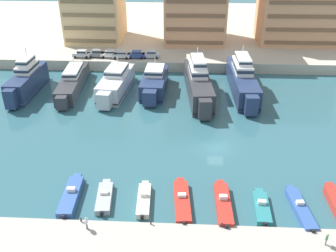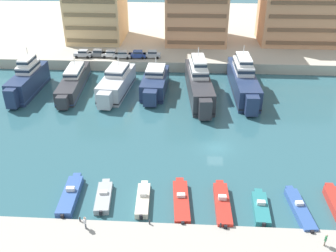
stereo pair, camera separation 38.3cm
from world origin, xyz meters
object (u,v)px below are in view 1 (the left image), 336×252
motorboat_grey_left (104,197)px  motorboat_red_center (223,204)px  motorboat_blue_far_left (71,196)px  motorboat_red_center_left (182,201)px  yacht_navy_center_right (242,80)px  motorboat_teal_center_right (262,207)px  motorboat_cream_mid_left (144,200)px  car_silver_center_right (151,54)px  car_silver_far_left (82,54)px  yacht_silver_mid_left (116,83)px  motorboat_blue_mid_right (300,209)px  pedestrian_mid_deck (327,238)px  car_white_mid_left (110,54)px  car_blue_center (136,54)px  yacht_charcoal_center (198,82)px  pedestrian_near_edge (86,222)px  yacht_navy_far_left (27,81)px  car_silver_center_left (121,54)px  car_grey_left (96,53)px  yacht_charcoal_left (73,82)px

motorboat_grey_left → motorboat_red_center: 14.96m
motorboat_blue_far_left → motorboat_red_center_left: 14.09m
motorboat_blue_far_left → motorboat_red_center: size_ratio=0.98×
yacht_navy_center_right → motorboat_teal_center_right: (-1.82, -35.90, -2.29)m
motorboat_cream_mid_left → car_silver_center_right: (-3.47, 48.63, 2.94)m
car_silver_far_left → yacht_silver_mid_left: bearing=-53.8°
motorboat_blue_mid_right → car_silver_center_right: bearing=114.7°
pedestrian_mid_deck → motorboat_cream_mid_left: bearing=162.4°
car_silver_center_right → pedestrian_mid_deck: size_ratio=2.61×
car_white_mid_left → car_blue_center: (6.39, -0.09, 0.00)m
car_silver_center_right → car_blue_center: bearing=-175.6°
yacht_charcoal_center → car_silver_center_right: 18.85m
pedestrian_near_edge → motorboat_cream_mid_left: bearing=42.9°
yacht_navy_center_right → motorboat_red_center_left: bearing=-108.2°
motorboat_grey_left → motorboat_blue_far_left: bearing=-178.5°
yacht_charcoal_center → pedestrian_near_edge: size_ratio=13.70×
yacht_navy_far_left → motorboat_teal_center_right: bearing=-38.4°
yacht_silver_mid_left → car_white_mid_left: bearing=105.0°
car_silver_center_right → pedestrian_near_edge: bearing=-92.5°
yacht_silver_mid_left → car_silver_center_left: yacht_silver_mid_left is taller
pedestrian_mid_deck → car_grey_left: bearing=123.8°
car_blue_center → motorboat_grey_left: bearing=-87.8°
motorboat_red_center → car_grey_left: bearing=118.3°
motorboat_blue_far_left → motorboat_teal_center_right: (23.87, -0.77, -0.12)m
yacht_charcoal_center → car_blue_center: bearing=133.3°
car_blue_center → pedestrian_near_edge: size_ratio=2.49×
motorboat_blue_far_left → car_silver_center_right: size_ratio=2.04×
car_silver_far_left → motorboat_blue_far_left: bearing=-77.5°
motorboat_cream_mid_left → motorboat_teal_center_right: motorboat_cream_mid_left is taller
motorboat_grey_left → motorboat_red_center_left: size_ratio=0.77×
car_grey_left → car_blue_center: same height
yacht_navy_far_left → car_silver_far_left: yacht_navy_far_left is taller
motorboat_cream_mid_left → motorboat_red_center_left: motorboat_cream_mid_left is taller
motorboat_teal_center_right → motorboat_blue_mid_right: bearing=-0.9°
car_grey_left → car_silver_center_right: (13.03, -0.04, 0.00)m
yacht_navy_far_left → motorboat_red_center: (37.14, -32.93, -2.18)m
motorboat_blue_mid_right → car_silver_center_right: (-22.69, 49.35, 2.92)m
yacht_charcoal_center → yacht_navy_center_right: size_ratio=1.00×
yacht_charcoal_left → motorboat_red_center: yacht_charcoal_left is taller
pedestrian_near_edge → pedestrian_mid_deck: 26.28m
yacht_navy_far_left → pedestrian_near_edge: 43.62m
car_silver_center_left → car_silver_far_left: bearing=179.0°
car_silver_center_left → yacht_navy_center_right: bearing=-25.3°
yacht_navy_center_right → motorboat_blue_mid_right: bearing=-85.5°
motorboat_grey_left → motorboat_cream_mid_left: motorboat_cream_mid_left is taller
car_silver_center_right → car_silver_center_left: bearing=-174.6°
yacht_charcoal_left → motorboat_cream_mid_left: yacht_charcoal_left is taller
car_silver_center_right → car_grey_left: bearing=179.8°
yacht_silver_mid_left → motorboat_red_center_left: size_ratio=2.05×
yacht_charcoal_center → car_silver_center_left: bearing=140.4°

